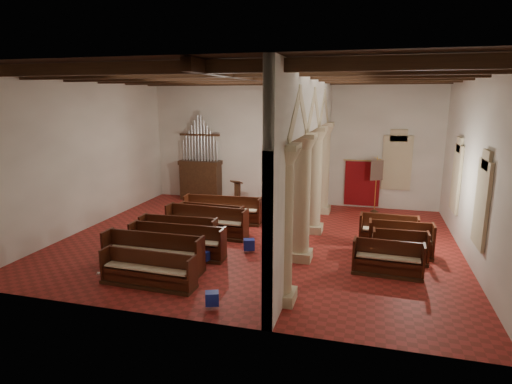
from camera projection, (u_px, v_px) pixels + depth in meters
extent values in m
plane|color=maroon|center=(258.00, 240.00, 15.72)|extent=(14.00, 14.00, 0.00)
plane|color=black|center=(258.00, 71.00, 14.42)|extent=(14.00, 14.00, 0.00)
cube|color=white|center=(290.00, 142.00, 20.72)|extent=(14.00, 0.02, 6.00)
cube|color=white|center=(188.00, 197.00, 9.42)|extent=(14.00, 0.02, 6.00)
cube|color=white|center=(87.00, 153.00, 16.86)|extent=(0.02, 12.00, 6.00)
cube|color=white|center=(476.00, 168.00, 13.28)|extent=(0.02, 12.00, 6.00)
cube|color=#BFB08E|center=(281.00, 296.00, 10.99)|extent=(0.75, 0.75, 0.30)
cylinder|color=#BFB08E|center=(282.00, 229.00, 10.60)|extent=(0.56, 0.56, 3.30)
cube|color=#BFB08E|center=(300.00, 255.00, 13.82)|extent=(0.75, 0.75, 0.30)
cylinder|color=#BFB08E|center=(301.00, 201.00, 13.43)|extent=(0.56, 0.56, 3.30)
cube|color=#BFB08E|center=(313.00, 228.00, 16.64)|extent=(0.75, 0.75, 0.30)
cylinder|color=#BFB08E|center=(314.00, 183.00, 16.25)|extent=(0.56, 0.56, 3.30)
cube|color=#BFB08E|center=(322.00, 209.00, 19.47)|extent=(0.75, 0.75, 0.30)
cylinder|color=#BFB08E|center=(323.00, 170.00, 19.08)|extent=(0.56, 0.56, 3.30)
cube|color=white|center=(311.00, 100.00, 14.17)|extent=(0.25, 11.90, 1.93)
cube|color=#32725D|center=(483.00, 204.00, 12.05)|extent=(0.03, 1.00, 2.20)
cube|color=#32725D|center=(457.00, 178.00, 15.81)|extent=(0.03, 1.00, 2.20)
cube|color=#32725D|center=(397.00, 163.00, 19.60)|extent=(1.00, 0.03, 2.20)
cube|color=#3F2614|center=(201.00, 182.00, 21.86)|extent=(2.00, 0.80, 1.80)
cube|color=#3F2614|center=(200.00, 163.00, 21.64)|extent=(2.10, 0.85, 0.20)
cube|color=#351B11|center=(238.00, 204.00, 20.81)|extent=(0.54, 0.54, 0.10)
cube|color=#351B11|center=(237.00, 194.00, 20.70)|extent=(0.27, 0.27, 1.11)
cube|color=#351B11|center=(237.00, 182.00, 20.49)|extent=(0.58, 0.50, 0.19)
cube|color=maroon|center=(362.00, 184.00, 20.15)|extent=(1.60, 0.06, 2.10)
cylinder|color=gold|center=(363.00, 161.00, 19.90)|extent=(1.80, 0.04, 0.04)
cone|color=#3F2614|center=(374.00, 210.00, 19.60)|extent=(0.39, 0.39, 0.13)
cylinder|color=gold|center=(376.00, 184.00, 19.34)|extent=(0.04, 0.04, 2.57)
cylinder|color=gold|center=(377.00, 159.00, 19.08)|extent=(0.33, 0.70, 0.03)
cube|color=navy|center=(377.00, 170.00, 19.18)|extent=(0.55, 0.25, 0.91)
cube|color=navy|center=(212.00, 298.00, 10.60)|extent=(0.41, 0.37, 0.33)
cube|color=navy|center=(205.00, 256.00, 13.50)|extent=(0.34, 0.30, 0.30)
cube|color=#163999|center=(249.00, 244.00, 14.42)|extent=(0.45, 0.41, 0.37)
cylinder|color=white|center=(114.00, 274.00, 12.34)|extent=(0.97, 0.32, 0.10)
cylinder|color=silver|center=(165.00, 270.00, 12.61)|extent=(1.08, 0.45, 0.11)
cube|color=#3F2614|center=(149.00, 284.00, 11.92)|extent=(2.78, 0.74, 0.09)
cube|color=#3E1C0D|center=(147.00, 276.00, 11.83)|extent=(2.62, 0.46, 0.42)
cube|color=#3E1C0D|center=(151.00, 266.00, 11.98)|extent=(2.61, 0.16, 0.88)
cube|color=#3E1C0D|center=(106.00, 263.00, 12.18)|extent=(0.08, 0.56, 0.88)
cube|color=#3E1C0D|center=(193.00, 273.00, 11.49)|extent=(0.08, 0.56, 0.88)
cube|color=beige|center=(147.00, 268.00, 11.78)|extent=(2.51, 0.42, 0.05)
cube|color=#3F2614|center=(153.00, 268.00, 13.00)|extent=(3.14, 0.77, 0.11)
cube|color=#381D0C|center=(152.00, 260.00, 12.89)|extent=(2.99, 0.44, 0.49)
cube|color=#381D0C|center=(156.00, 249.00, 13.06)|extent=(2.99, 0.09, 1.02)
cube|color=#381D0C|center=(108.00, 246.00, 13.29)|extent=(0.08, 0.65, 1.02)
cube|color=#381D0C|center=(200.00, 255.00, 12.51)|extent=(0.08, 0.65, 1.02)
cube|color=beige|center=(152.00, 251.00, 12.83)|extent=(2.87, 0.40, 0.05)
cube|color=#3F2614|center=(178.00, 255.00, 14.09)|extent=(3.24, 0.76, 0.10)
cube|color=#461F0F|center=(177.00, 248.00, 13.98)|extent=(3.08, 0.45, 0.46)
cube|color=#461F0F|center=(179.00, 238.00, 14.15)|extent=(3.08, 0.11, 0.97)
cube|color=#461F0F|center=(134.00, 236.00, 14.40)|extent=(0.08, 0.61, 0.97)
cube|color=#461F0F|center=(223.00, 244.00, 13.59)|extent=(0.08, 0.61, 0.97)
cube|color=beige|center=(176.00, 240.00, 13.93)|extent=(2.96, 0.41, 0.05)
cube|color=#3F2614|center=(179.00, 245.00, 15.05)|extent=(2.77, 0.82, 0.10)
cube|color=#3C150D|center=(178.00, 238.00, 14.94)|extent=(2.61, 0.51, 0.45)
cube|color=#3C150D|center=(180.00, 229.00, 15.11)|extent=(2.60, 0.18, 0.96)
cube|color=#3C150D|center=(144.00, 227.00, 15.30)|extent=(0.10, 0.61, 0.96)
cube|color=#3C150D|center=(214.00, 234.00, 14.61)|extent=(0.10, 0.61, 0.96)
cube|color=beige|center=(178.00, 231.00, 14.89)|extent=(2.50, 0.46, 0.05)
cube|color=#3F2614|center=(207.00, 234.00, 16.20)|extent=(3.20, 0.92, 0.11)
cube|color=#3D1E0D|center=(206.00, 227.00, 16.08)|extent=(3.04, 0.59, 0.48)
cube|color=#3D1E0D|center=(208.00, 219.00, 16.26)|extent=(3.02, 0.24, 1.01)
cube|color=#3D1E0D|center=(169.00, 217.00, 16.49)|extent=(0.11, 0.64, 1.01)
cube|color=#3D1E0D|center=(246.00, 223.00, 15.70)|extent=(0.11, 0.64, 1.01)
cube|color=beige|center=(206.00, 221.00, 16.02)|extent=(2.91, 0.55, 0.05)
cube|color=#3F2614|center=(211.00, 229.00, 16.82)|extent=(2.66, 0.85, 0.10)
cube|color=#3B1E0C|center=(210.00, 223.00, 16.72)|extent=(2.49, 0.54, 0.45)
cube|color=#3B1E0C|center=(212.00, 216.00, 16.88)|extent=(2.47, 0.21, 0.94)
cube|color=#3B1E0C|center=(181.00, 214.00, 17.05)|extent=(0.10, 0.60, 0.94)
cube|color=#3B1E0C|center=(242.00, 219.00, 16.40)|extent=(0.10, 0.60, 0.94)
cube|color=beige|center=(210.00, 217.00, 16.66)|extent=(2.39, 0.50, 0.05)
cube|color=#3F2614|center=(223.00, 221.00, 17.90)|extent=(3.26, 0.94, 0.11)
cube|color=#3F150D|center=(222.00, 215.00, 17.78)|extent=(3.09, 0.61, 0.48)
cube|color=#3F150D|center=(224.00, 207.00, 17.96)|extent=(3.07, 0.26, 1.01)
cube|color=#3F150D|center=(188.00, 206.00, 18.20)|extent=(0.11, 0.64, 1.01)
cube|color=#3F150D|center=(259.00, 211.00, 17.39)|extent=(0.11, 0.64, 1.01)
cube|color=beige|center=(222.00, 209.00, 17.72)|extent=(2.97, 0.56, 0.05)
cube|color=#3F2614|center=(387.00, 273.00, 12.67)|extent=(2.06, 0.77, 0.10)
cube|color=#3E1A0D|center=(387.00, 265.00, 12.57)|extent=(1.89, 0.47, 0.43)
cube|color=#3E1A0D|center=(388.00, 255.00, 12.73)|extent=(1.88, 0.16, 0.92)
cube|color=#3E1A0D|center=(354.00, 253.00, 12.83)|extent=(0.09, 0.58, 0.92)
cube|color=#3E1A0D|center=(423.00, 260.00, 12.33)|extent=(0.09, 0.58, 0.92)
cube|color=beige|center=(388.00, 257.00, 12.52)|extent=(1.82, 0.43, 0.05)
cube|color=#3F2614|center=(399.00, 260.00, 13.65)|extent=(1.73, 0.72, 0.10)
cube|color=#3D150D|center=(400.00, 253.00, 13.55)|extent=(1.57, 0.43, 0.43)
cube|color=#3D150D|center=(400.00, 243.00, 13.71)|extent=(1.56, 0.11, 0.92)
cube|color=#3D150D|center=(373.00, 243.00, 13.77)|extent=(0.08, 0.58, 0.92)
cube|color=#3D150D|center=(428.00, 247.00, 13.35)|extent=(0.08, 0.58, 0.92)
cube|color=beige|center=(400.00, 246.00, 13.50)|extent=(1.51, 0.39, 0.05)
cube|color=#3F2614|center=(399.00, 254.00, 14.21)|extent=(2.06, 0.75, 0.11)
cube|color=#42130E|center=(400.00, 246.00, 14.10)|extent=(1.91, 0.43, 0.48)
cube|color=#42130E|center=(400.00, 236.00, 14.27)|extent=(1.91, 0.08, 1.02)
cube|color=#42130E|center=(370.00, 235.00, 14.37)|extent=(0.08, 0.64, 1.02)
cube|color=#42130E|center=(433.00, 240.00, 13.86)|extent=(0.08, 0.64, 1.02)
cube|color=beige|center=(401.00, 238.00, 14.04)|extent=(1.83, 0.39, 0.05)
cube|color=#3F2614|center=(388.00, 245.00, 15.04)|extent=(2.00, 0.83, 0.11)
cube|color=#44160E|center=(388.00, 238.00, 14.92)|extent=(1.84, 0.51, 0.48)
cube|color=#44160E|center=(388.00, 228.00, 15.10)|extent=(1.82, 0.15, 1.02)
cube|color=#44160E|center=(361.00, 227.00, 15.18)|extent=(0.10, 0.65, 1.02)
cube|color=#44160E|center=(417.00, 232.00, 14.69)|extent=(0.10, 0.65, 1.02)
cube|color=beige|center=(389.00, 230.00, 14.86)|extent=(1.76, 0.46, 0.05)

